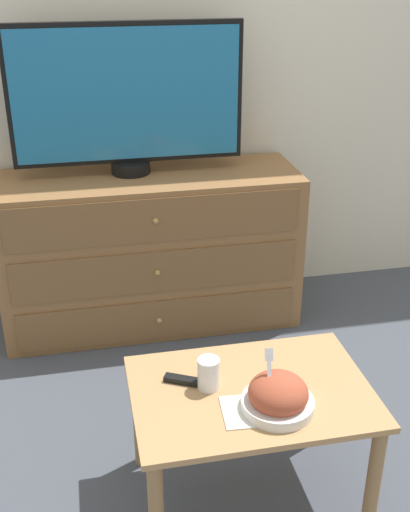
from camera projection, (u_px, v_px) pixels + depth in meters
ground_plane at (145, 293)px, 3.34m from camera, size 12.00×12.00×0.00m
wall_back at (132, 29)px, 2.79m from camera, size 12.00×0.05×2.60m
dresser at (151, 250)px, 2.96m from camera, size 1.34×0.47×0.72m
tv at (127, 98)px, 2.70m from camera, size 0.99×0.17×0.64m
coffee_table at (251, 409)px, 1.96m from camera, size 0.72×0.50×0.42m
takeout_bowl at (278, 396)px, 1.83m from camera, size 0.21×0.21×0.18m
drink_cup at (209, 375)px, 1.92m from camera, size 0.07×0.07×0.10m
napkin at (248, 411)px, 1.84m from camera, size 0.16×0.16×0.00m
remote_control at (190, 381)px, 1.95m from camera, size 0.16×0.10×0.02m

